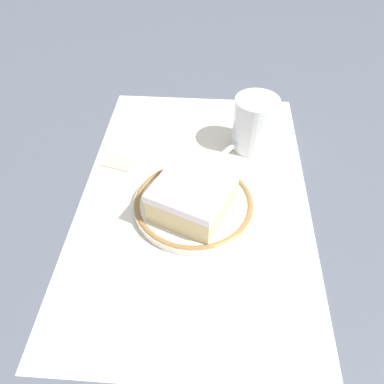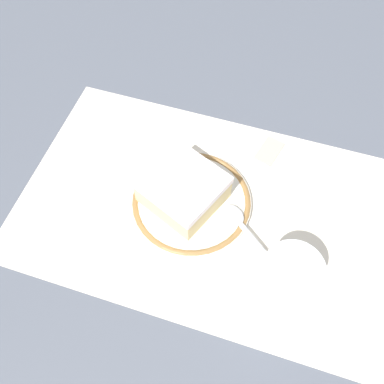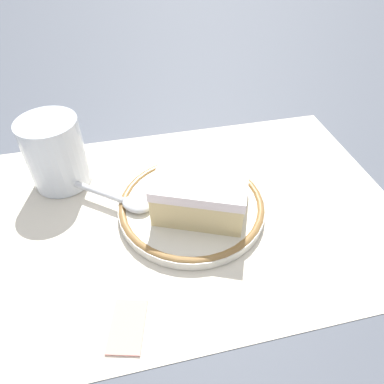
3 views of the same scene
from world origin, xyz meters
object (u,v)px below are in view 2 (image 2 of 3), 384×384
(plate, at_px, (192,201))
(cake_slice, at_px, (184,187))
(napkin, at_px, (96,160))
(cup, at_px, (287,283))
(spoon, at_px, (247,231))
(sugar_packet, at_px, (270,150))

(plate, xyz_separation_m, cake_slice, (0.01, -0.00, 0.03))
(plate, distance_m, cake_slice, 0.03)
(napkin, bearing_deg, plate, 170.83)
(plate, distance_m, cup, 0.18)
(plate, height_order, cake_slice, cake_slice)
(spoon, distance_m, napkin, 0.26)
(cup, distance_m, sugar_packet, 0.23)
(cake_slice, height_order, spoon, cake_slice)
(sugar_packet, bearing_deg, spoon, 90.01)
(cup, height_order, sugar_packet, cup)
(napkin, relative_size, sugar_packet, 2.05)
(cake_slice, bearing_deg, napkin, -9.49)
(plate, height_order, cup, cup)
(plate, distance_m, napkin, 0.17)
(plate, relative_size, cake_slice, 1.33)
(spoon, height_order, cup, cup)
(cake_slice, height_order, cup, cup)
(napkin, xyz_separation_m, sugar_packet, (-0.25, -0.10, 0.00))
(cake_slice, bearing_deg, plate, 174.95)
(spoon, xyz_separation_m, sugar_packet, (0.00, -0.15, -0.01))
(plate, distance_m, spoon, 0.09)
(cake_slice, distance_m, sugar_packet, 0.16)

